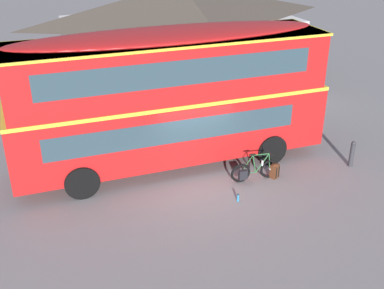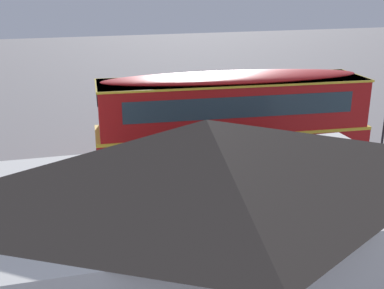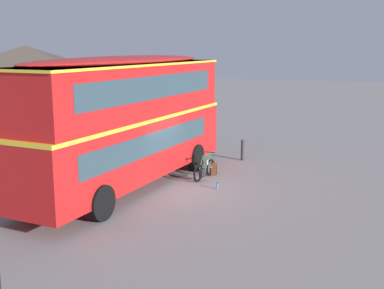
{
  "view_description": "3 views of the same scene",
  "coord_description": "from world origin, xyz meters",
  "views": [
    {
      "loc": [
        -6.0,
        -12.48,
        8.07
      ],
      "look_at": [
        -0.1,
        0.07,
        1.25
      ],
      "focal_mm": 44.11,
      "sensor_mm": 36.0,
      "label": 1
    },
    {
      "loc": [
        6.61,
        18.26,
        8.06
      ],
      "look_at": [
        1.02,
        0.24,
        1.67
      ],
      "focal_mm": 44.83,
      "sensor_mm": 36.0,
      "label": 2
    },
    {
      "loc": [
        -15.65,
        -6.87,
        5.11
      ],
      "look_at": [
        2.19,
        -0.27,
        1.24
      ],
      "focal_mm": 45.2,
      "sensor_mm": 36.0,
      "label": 3
    }
  ],
  "objects": [
    {
      "name": "kerb_bollard",
      "position": [
        5.32,
        -1.58,
        0.5
      ],
      "size": [
        0.16,
        0.16,
        0.97
      ],
      "color": "#333338",
      "rests_on": "ground"
    },
    {
      "name": "backpack_on_ground",
      "position": [
        2.42,
        -1.11,
        0.28
      ],
      "size": [
        0.35,
        0.34,
        0.53
      ],
      "color": "#592D19",
      "rests_on": "ground"
    },
    {
      "name": "water_bottle_blue_sports",
      "position": [
        0.57,
        -1.86,
        0.12
      ],
      "size": [
        0.07,
        0.07,
        0.26
      ],
      "color": "#338CBF",
      "rests_on": "ground"
    },
    {
      "name": "ground_plane",
      "position": [
        0.0,
        0.0,
        0.0
      ],
      "size": [
        120.0,
        120.0,
        0.0
      ],
      "primitive_type": "plane",
      "color": "gray"
    },
    {
      "name": "double_decker_bus",
      "position": [
        -0.32,
        1.29,
        2.65
      ],
      "size": [
        10.9,
        3.5,
        4.79
      ],
      "color": "black",
      "rests_on": "ground"
    },
    {
      "name": "pub_building",
      "position": [
        3.24,
        8.47,
        2.63
      ],
      "size": [
        11.24,
        6.76,
        5.15
      ],
      "color": "silver",
      "rests_on": "ground"
    },
    {
      "name": "touring_bicycle",
      "position": [
        1.68,
        -0.97,
        0.37
      ],
      "size": [
        1.72,
        0.47,
        1.0
      ],
      "color": "black",
      "rests_on": "ground"
    }
  ]
}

